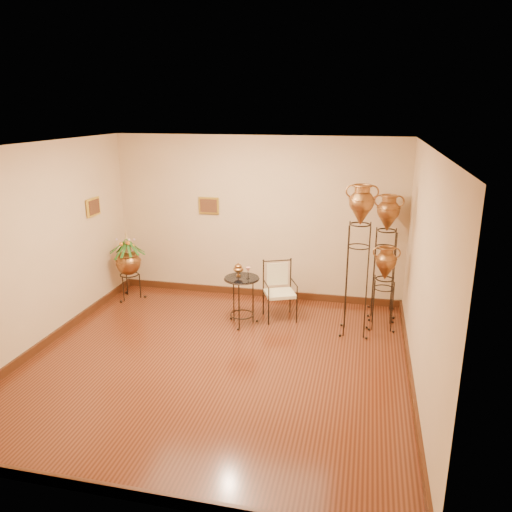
% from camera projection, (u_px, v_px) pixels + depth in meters
% --- Properties ---
extents(ground, '(5.00, 5.00, 0.00)m').
position_uv_depth(ground, '(216.00, 362.00, 6.61)').
color(ground, '#632B17').
rests_on(ground, ground).
extents(room_shell, '(5.02, 5.02, 2.81)m').
position_uv_depth(room_shell, '(213.00, 235.00, 6.12)').
color(room_shell, '#D8B88B').
rests_on(room_shell, ground).
extents(amphora_tall, '(0.53, 0.53, 2.24)m').
position_uv_depth(amphora_tall, '(358.00, 259.00, 7.14)').
color(amphora_tall, black).
rests_on(amphora_tall, ground).
extents(amphora_mid, '(0.50, 0.50, 1.98)m').
position_uv_depth(amphora_mid, '(385.00, 255.00, 7.88)').
color(amphora_mid, black).
rests_on(amphora_mid, ground).
extents(amphora_short, '(0.52, 0.52, 1.30)m').
position_uv_depth(amphora_short, '(384.00, 287.00, 7.48)').
color(amphora_short, black).
rests_on(amphora_short, ground).
extents(planter_urn, '(0.87, 0.87, 1.26)m').
position_uv_depth(planter_urn, '(128.00, 260.00, 8.62)').
color(planter_urn, black).
rests_on(planter_urn, ground).
extents(armchair, '(0.66, 0.65, 0.92)m').
position_uv_depth(armchair, '(280.00, 291.00, 7.83)').
color(armchair, black).
rests_on(armchair, ground).
extents(side_table, '(0.67, 0.67, 0.96)m').
position_uv_depth(side_table, '(242.00, 300.00, 7.65)').
color(side_table, black).
rests_on(side_table, ground).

